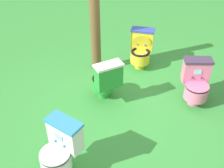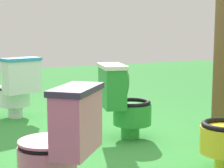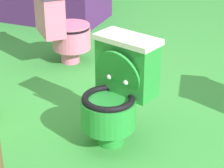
{
  "view_description": "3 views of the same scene",
  "coord_description": "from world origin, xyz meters",
  "px_view_note": "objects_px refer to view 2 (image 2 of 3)",
  "views": [
    {
      "loc": [
        2.49,
        2.29,
        2.87
      ],
      "look_at": [
        0.25,
        -0.23,
        0.39
      ],
      "focal_mm": 43.49,
      "sensor_mm": 36.0,
      "label": 1
    },
    {
      "loc": [
        -3.01,
        1.37,
        1.08
      ],
      "look_at": [
        0.21,
        -0.26,
        0.55
      ],
      "focal_mm": 63.01,
      "sensor_mm": 36.0,
      "label": 2
    },
    {
      "loc": [
        1.3,
        -2.76,
        1.7
      ],
      "look_at": [
        0.13,
        -0.26,
        0.34
      ],
      "focal_mm": 69.89,
      "sensor_mm": 36.0,
      "label": 3
    }
  ],
  "objects_px": {
    "toilet_white": "(17,88)",
    "toilet_pink": "(60,143)",
    "wooden_post": "(224,41)",
    "toilet_green": "(123,101)"
  },
  "relations": [
    {
      "from": "toilet_white",
      "to": "toilet_pink",
      "type": "bearing_deg",
      "value": -111.01
    },
    {
      "from": "toilet_pink",
      "to": "wooden_post",
      "type": "distance_m",
      "value": 1.97
    },
    {
      "from": "toilet_pink",
      "to": "wooden_post",
      "type": "xyz_separation_m",
      "value": [
        0.56,
        -1.8,
        0.58
      ]
    },
    {
      "from": "toilet_white",
      "to": "wooden_post",
      "type": "xyz_separation_m",
      "value": [
        -1.77,
        -1.51,
        0.58
      ]
    },
    {
      "from": "toilet_pink",
      "to": "toilet_white",
      "type": "xyz_separation_m",
      "value": [
        2.33,
        -0.29,
        0.0
      ]
    },
    {
      "from": "toilet_white",
      "to": "wooden_post",
      "type": "relative_size",
      "value": 0.38
    },
    {
      "from": "toilet_green",
      "to": "toilet_white",
      "type": "xyz_separation_m",
      "value": [
        1.3,
        0.7,
        -0.0
      ]
    },
    {
      "from": "toilet_pink",
      "to": "toilet_green",
      "type": "relative_size",
      "value": 1.0
    },
    {
      "from": "toilet_green",
      "to": "wooden_post",
      "type": "xyz_separation_m",
      "value": [
        -0.46,
        -0.81,
        0.58
      ]
    },
    {
      "from": "toilet_pink",
      "to": "toilet_white",
      "type": "relative_size",
      "value": 1.0
    }
  ]
}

